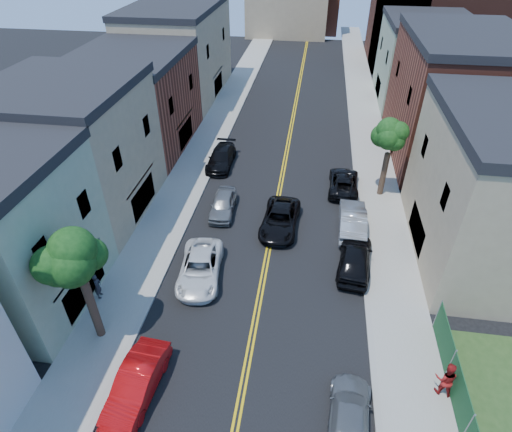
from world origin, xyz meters
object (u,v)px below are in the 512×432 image
at_px(red_sedan, 137,383).
at_px(pedestrian_right, 446,379).
at_px(grey_car_right, 349,416).
at_px(pedestrian_left, 98,286).
at_px(silver_car_right, 352,220).
at_px(dark_car_right_far, 344,182).
at_px(white_pickup, 200,268).
at_px(black_suv_lane, 280,219).
at_px(black_car_left, 221,158).
at_px(grey_car_left, 223,204).
at_px(black_car_right, 355,258).

distance_m(red_sedan, pedestrian_right, 13.98).
xyz_separation_m(grey_car_right, pedestrian_left, (-13.92, 5.40, 0.33)).
height_order(red_sedan, silver_car_right, silver_car_right).
distance_m(dark_car_right_far, pedestrian_left, 19.85).
bearing_deg(dark_car_right_far, grey_car_right, 91.31).
height_order(dark_car_right_far, pedestrian_right, pedestrian_right).
distance_m(white_pickup, pedestrian_left, 5.88).
height_order(white_pickup, black_suv_lane, black_suv_lane).
height_order(black_car_left, pedestrian_right, pedestrian_right).
height_order(pedestrian_left, pedestrian_right, pedestrian_right).
xyz_separation_m(black_car_left, pedestrian_left, (-3.60, -16.42, 0.24)).
xyz_separation_m(grey_car_right, silver_car_right, (0.68, 14.05, 0.19)).
xyz_separation_m(grey_car_right, pedestrian_right, (4.28, 2.09, 0.49)).
bearing_deg(pedestrian_right, pedestrian_left, 0.94).
relative_size(grey_car_left, pedestrian_right, 2.15).
bearing_deg(silver_car_right, grey_car_right, 88.73).
relative_size(black_car_left, silver_car_right, 0.99).
xyz_separation_m(black_suv_lane, pedestrian_left, (-9.60, -8.15, 0.24)).
height_order(black_car_right, dark_car_right_far, black_car_right).
bearing_deg(silver_car_right, grey_car_left, -3.20).
xyz_separation_m(white_pickup, grey_car_left, (-0.05, 6.88, -0.00)).
height_order(red_sedan, black_car_right, black_car_right).
distance_m(black_car_left, dark_car_right_far, 10.83).
distance_m(grey_car_right, pedestrian_left, 14.94).
relative_size(red_sedan, white_pickup, 0.87).
bearing_deg(pedestrian_right, silver_car_right, -61.99).
xyz_separation_m(black_car_left, black_suv_lane, (6.00, -8.27, -0.00)).
xyz_separation_m(black_car_right, pedestrian_left, (-14.60, -4.68, 0.13)).
height_order(black_car_right, pedestrian_right, pedestrian_right).
xyz_separation_m(silver_car_right, dark_car_right_far, (-0.46, 5.28, -0.15)).
bearing_deg(black_car_right, black_suv_lane, -28.20).
relative_size(silver_car_right, black_suv_lane, 0.97).
xyz_separation_m(black_suv_lane, pedestrian_right, (8.60, -11.47, 0.41)).
xyz_separation_m(grey_car_right, dark_car_right_far, (0.22, 19.33, 0.04)).
bearing_deg(pedestrian_right, black_car_left, -42.25).
distance_m(black_car_left, black_suv_lane, 10.22).
bearing_deg(white_pickup, silver_car_right, 26.63).
bearing_deg(grey_car_right, black_suv_lane, -67.08).
bearing_deg(white_pickup, red_sedan, -103.43).
distance_m(red_sedan, black_car_left, 21.75).
bearing_deg(silver_car_right, pedestrian_right, 108.25).
bearing_deg(pedestrian_left, grey_car_left, -41.99).
relative_size(red_sedan, grey_car_right, 1.03).
bearing_deg(pedestrian_right, black_suv_lane, -41.87).
relative_size(white_pickup, grey_car_left, 1.23).
bearing_deg(pedestrian_left, black_suv_lane, -62.51).
distance_m(dark_car_right_far, pedestrian_right, 17.72).
distance_m(red_sedan, silver_car_right, 17.31).
bearing_deg(black_car_right, pedestrian_right, 120.77).
relative_size(grey_car_left, grey_car_right, 0.96).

